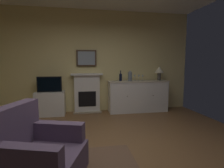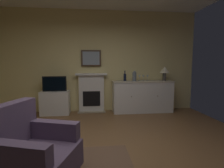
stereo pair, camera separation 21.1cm
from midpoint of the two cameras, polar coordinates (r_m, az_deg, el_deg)
The scene contains 14 objects.
ground_plane at distance 2.85m, azimuth -3.86°, elevation -23.16°, with size 5.71×5.44×0.10m, color brown.
wall_rear at distance 5.16m, azimuth -7.24°, elevation 7.12°, with size 5.71×0.06×2.85m, color #EAD68C.
fireplace_unit at distance 5.09m, azimuth -9.14°, elevation -2.82°, with size 0.87×0.30×1.10m.
framed_picture at distance 5.08m, azimuth -9.35°, elevation 8.14°, with size 0.55×0.04×0.45m.
sideboard_cabinet at distance 5.16m, azimuth 7.06°, elevation -3.84°, with size 1.70×0.49×0.89m.
table_lamp at distance 5.31m, azimuth 13.73°, elevation 4.14°, with size 0.26×0.26×0.40m.
wine_bottle at distance 5.00m, azimuth 1.55°, elevation 2.22°, with size 0.08×0.08×0.29m.
wine_glass_left at distance 5.10m, azimuth 6.16°, elevation 2.43°, with size 0.07×0.07×0.16m.
wine_glass_center at distance 5.12m, azimuth 7.36°, elevation 2.43°, with size 0.07×0.07×0.16m.
wine_glass_right at distance 5.13m, azimuth 8.63°, elevation 2.42°, with size 0.07×0.07×0.16m.
vase_decorative at distance 4.97m, azimuth 4.57°, elevation 2.55°, with size 0.11×0.11×0.28m.
tv_cabinet at distance 5.06m, azimuth -20.23°, elevation -5.88°, with size 0.75×0.42×0.63m.
tv_set at distance 4.96m, azimuth -20.51°, elevation -0.09°, with size 0.62×0.07×0.40m.
armchair at distance 2.26m, azimuth -25.49°, elevation -19.76°, with size 1.01×0.97×0.92m.
Camera 1 is at (-0.36, -2.45, 1.36)m, focal length 28.64 mm.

